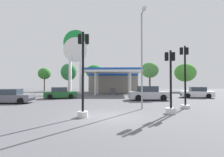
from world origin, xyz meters
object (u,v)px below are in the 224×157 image
at_px(tree_3, 122,75).
at_px(car_2, 197,93).
at_px(traffic_signal_0, 185,83).
at_px(tree_0, 44,74).
at_px(tree_2, 95,72).
at_px(car_0, 148,94).
at_px(station_pole_sign, 76,53).
at_px(tree_1, 69,72).
at_px(tree_4, 150,70).
at_px(tree_5, 185,73).
at_px(car_3, 11,97).
at_px(traffic_signal_1, 171,92).
at_px(traffic_signal_2, 83,82).
at_px(corner_streetlamp, 142,51).
at_px(car_1, 61,93).

bearing_deg(tree_3, car_2, -56.92).
height_order(traffic_signal_0, tree_3, tree_3).
height_order(tree_0, tree_2, tree_2).
bearing_deg(car_0, station_pole_sign, 136.10).
xyz_separation_m(traffic_signal_0, tree_1, (-17.07, 26.86, 2.55)).
distance_m(tree_4, tree_5, 8.13).
distance_m(car_3, traffic_signal_1, 14.89).
relative_size(traffic_signal_2, tree_2, 0.83).
xyz_separation_m(car_0, tree_2, (-8.85, 19.38, 3.75)).
relative_size(traffic_signal_0, traffic_signal_1, 1.19).
xyz_separation_m(car_2, tree_3, (-9.52, 14.61, 3.04)).
relative_size(station_pole_sign, tree_5, 1.83).
height_order(tree_3, corner_streetlamp, corner_streetlamp).
bearing_deg(station_pole_sign, tree_1, 112.33).
bearing_deg(traffic_signal_2, traffic_signal_0, 26.05).
xyz_separation_m(car_1, corner_streetlamp, (9.09, -8.54, 3.78)).
height_order(car_0, corner_streetlamp, corner_streetlamp).
height_order(car_2, tree_1, tree_1).
distance_m(car_3, tree_5, 34.61).
relative_size(station_pole_sign, tree_4, 1.76).
bearing_deg(tree_5, traffic_signal_2, -121.50).
bearing_deg(tree_5, car_1, -142.66).
xyz_separation_m(car_0, traffic_signal_0, (1.76, -6.07, 1.26)).
distance_m(station_pole_sign, tree_1, 11.19).
bearing_deg(car_3, car_0, 13.19).
xyz_separation_m(car_2, tree_0, (-27.16, 14.64, 3.37)).
xyz_separation_m(traffic_signal_1, tree_3, (-2.31, 26.31, 2.26)).
xyz_separation_m(tree_0, tree_2, (11.21, 1.40, 0.48)).
bearing_deg(car_0, traffic_signal_0, -73.87).
xyz_separation_m(station_pole_sign, car_2, (18.31, -7.44, -6.76)).
height_order(tree_4, tree_5, tree_4).
xyz_separation_m(car_1, car_3, (-3.25, -5.04, -0.01)).
relative_size(car_0, tree_2, 0.77).
bearing_deg(tree_4, traffic_signal_0, -94.86).
distance_m(tree_1, tree_5, 27.35).
distance_m(tree_1, tree_4, 19.29).
bearing_deg(car_1, corner_streetlamp, -43.21).
bearing_deg(tree_0, tree_3, -0.09).
height_order(car_1, tree_2, tree_2).
bearing_deg(traffic_signal_2, tree_1, 107.49).
height_order(station_pole_sign, tree_3, station_pole_sign).
relative_size(tree_3, corner_streetlamp, 0.71).
bearing_deg(tree_3, tree_1, 167.59).
relative_size(tree_0, tree_5, 0.84).
bearing_deg(tree_5, car_0, -122.05).
bearing_deg(tree_1, tree_4, -5.52).
distance_m(car_1, traffic_signal_0, 14.88).
distance_m(car_2, tree_4, 16.47).
bearing_deg(tree_0, car_0, -41.88).
relative_size(car_2, tree_2, 0.70).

